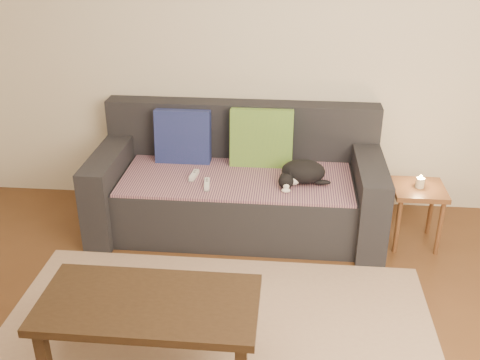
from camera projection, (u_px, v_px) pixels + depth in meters
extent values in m
cube|color=beige|center=(243.00, 43.00, 4.17)|extent=(4.50, 0.04, 2.60)
cube|color=#232328|center=(237.00, 203.00, 4.19)|extent=(1.70, 0.78, 0.42)
cube|color=#232328|center=(242.00, 130.00, 4.36)|extent=(2.10, 0.18, 0.45)
cube|color=#232328|center=(112.00, 187.00, 4.23)|extent=(0.20, 0.90, 0.60)
cube|color=#232328|center=(367.00, 198.00, 4.07)|extent=(0.20, 0.90, 0.60)
cube|color=#382444|center=(237.00, 178.00, 4.08)|extent=(1.66, 0.74, 0.02)
cube|color=navy|center=(183.00, 137.00, 4.26)|extent=(0.42, 0.15, 0.43)
cube|color=#0B4C3B|center=(262.00, 140.00, 4.21)|extent=(0.47, 0.18, 0.48)
ellipsoid|color=black|center=(303.00, 171.00, 3.96)|extent=(0.35, 0.28, 0.16)
sphere|color=black|center=(286.00, 181.00, 3.88)|extent=(0.12, 0.12, 0.11)
sphere|color=white|center=(286.00, 186.00, 3.85)|extent=(0.05, 0.05, 0.04)
ellipsoid|color=black|center=(322.00, 182.00, 3.92)|extent=(0.13, 0.06, 0.04)
cube|color=white|center=(207.00, 184.00, 3.93)|extent=(0.05, 0.15, 0.03)
cube|color=white|center=(194.00, 175.00, 4.07)|extent=(0.05, 0.15, 0.03)
cube|color=brown|center=(419.00, 189.00, 3.91)|extent=(0.36, 0.36, 0.04)
cylinder|color=brown|center=(398.00, 226.00, 3.89)|extent=(0.03, 0.03, 0.41)
cylinder|color=brown|center=(440.00, 228.00, 3.87)|extent=(0.03, 0.03, 0.41)
cylinder|color=brown|center=(391.00, 207.00, 4.15)|extent=(0.03, 0.03, 0.41)
cylinder|color=brown|center=(431.00, 209.00, 4.13)|extent=(0.03, 0.03, 0.41)
cylinder|color=beige|center=(420.00, 183.00, 3.89)|extent=(0.06, 0.06, 0.07)
sphere|color=#FFBF59|center=(421.00, 177.00, 3.87)|extent=(0.02, 0.02, 0.02)
cube|color=tan|center=(213.00, 352.00, 3.07)|extent=(2.50, 1.80, 0.01)
cube|color=#302012|center=(149.00, 304.00, 2.79)|extent=(1.10, 0.55, 0.04)
cube|color=#302012|center=(75.00, 307.00, 3.11)|extent=(0.05, 0.05, 0.40)
cube|color=#302012|center=(248.00, 318.00, 3.03)|extent=(0.05, 0.05, 0.40)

